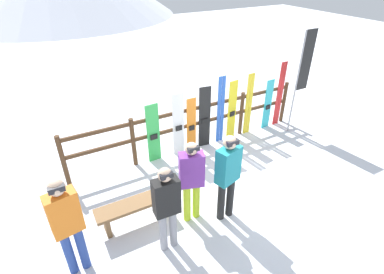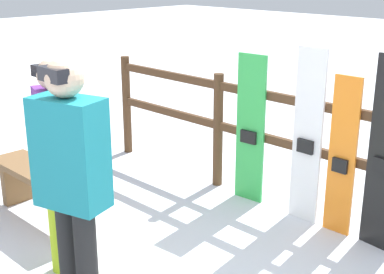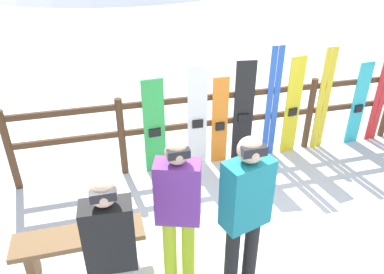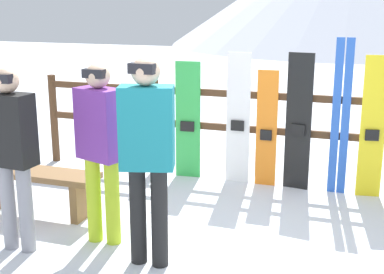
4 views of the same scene
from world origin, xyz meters
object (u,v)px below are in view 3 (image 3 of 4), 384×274
object	(u,v)px
ski_pair_yellow	(323,100)
ski_pair_red	(382,90)
bench	(80,243)
person_black	(111,249)
person_teal	(245,208)
snowboard_green	(154,128)
snowboard_cyan	(359,104)
snowboard_black_stripe	(243,113)
snowboard_yellow	(293,107)
ski_pair_blue	(272,104)
person_purple	(178,205)
snowboard_white	(197,119)
snowboard_orange	(220,122)

from	to	relation	value
ski_pair_yellow	ski_pair_red	distance (m)	1.04
bench	person_black	world-z (taller)	person_black
person_teal	snowboard_green	xyz separation A→B (m)	(-0.44, 2.25, -0.29)
bench	snowboard_cyan	xyz separation A→B (m)	(4.36, 1.61, 0.35)
snowboard_black_stripe	snowboard_yellow	distance (m)	0.80
person_teal	ski_pair_red	size ratio (longest dim) A/B	0.95
ski_pair_blue	snowboard_cyan	world-z (taller)	ski_pair_blue
bench	ski_pair_yellow	bearing A→B (deg)	23.56
person_purple	snowboard_black_stripe	size ratio (longest dim) A/B	1.03
snowboard_black_stripe	ski_pair_blue	world-z (taller)	ski_pair_blue
snowboard_black_stripe	snowboard_yellow	size ratio (longest dim) A/B	1.00
ski_pair_red	person_purple	bearing A→B (deg)	-152.21
snowboard_green	ski_pair_blue	bearing A→B (deg)	0.11
person_black	snowboard_cyan	world-z (taller)	person_black
snowboard_yellow	ski_pair_red	size ratio (longest dim) A/B	0.87
ski_pair_yellow	snowboard_cyan	distance (m)	0.67
snowboard_green	ski_pair_yellow	distance (m)	2.65
person_purple	snowboard_green	world-z (taller)	person_purple
snowboard_white	ski_pair_red	world-z (taller)	ski_pair_red
bench	snowboard_orange	size ratio (longest dim) A/B	0.96
snowboard_black_stripe	ski_pair_yellow	bearing A→B (deg)	0.15
ski_pair_blue	snowboard_orange	bearing A→B (deg)	-179.75
snowboard_green	ski_pair_blue	xyz separation A→B (m)	(1.78, 0.00, 0.16)
bench	snowboard_yellow	bearing A→B (deg)	26.84
snowboard_green	snowboard_black_stripe	xyz separation A→B (m)	(1.33, 0.00, 0.07)
person_black	snowboard_yellow	distance (m)	3.72
snowboard_green	snowboard_cyan	xyz separation A→B (m)	(3.30, -0.00, -0.02)
person_purple	snowboard_yellow	distance (m)	3.00
bench	ski_pair_red	distance (m)	5.04
person_purple	ski_pair_blue	bearing A→B (deg)	46.57
snowboard_orange	snowboard_black_stripe	xyz separation A→B (m)	(0.36, 0.00, 0.10)
person_purple	ski_pair_yellow	world-z (taller)	ski_pair_yellow
snowboard_black_stripe	ski_pair_blue	size ratio (longest dim) A/B	0.90
snowboard_orange	person_teal	bearing A→B (deg)	-103.06
person_purple	snowboard_orange	xyz separation A→B (m)	(1.07, 1.99, -0.26)
snowboard_green	snowboard_yellow	size ratio (longest dim) A/B	0.91
snowboard_black_stripe	snowboard_yellow	world-z (taller)	snowboard_black_stripe
ski_pair_red	ski_pair_blue	bearing A→B (deg)	-180.00
snowboard_orange	snowboard_black_stripe	distance (m)	0.38
snowboard_green	ski_pair_yellow	bearing A→B (deg)	0.08
person_purple	person_black	size ratio (longest dim) A/B	1.01
person_black	snowboard_black_stripe	size ratio (longest dim) A/B	1.02
snowboard_yellow	ski_pair_blue	bearing A→B (deg)	179.44
person_teal	ski_pair_yellow	bearing A→B (deg)	45.66
snowboard_yellow	ski_pair_yellow	size ratio (longest dim) A/B	0.94
person_purple	snowboard_white	bearing A→B (deg)	69.85
person_black	snowboard_green	world-z (taller)	person_black
snowboard_white	snowboard_orange	xyz separation A→B (m)	(0.34, -0.00, -0.10)
person_purple	ski_pair_blue	size ratio (longest dim) A/B	0.93
snowboard_orange	snowboard_cyan	world-z (taller)	snowboard_cyan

